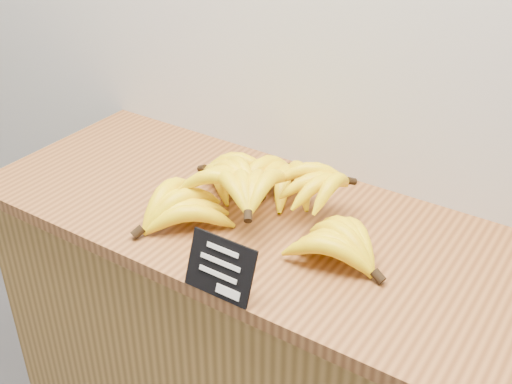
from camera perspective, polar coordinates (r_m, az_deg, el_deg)
The scene contains 4 objects.
counter at distance 1.68m, azimuth 0.98°, elevation -16.12°, with size 1.29×0.50×0.90m, color olive.
counter_top at distance 1.38m, azimuth 1.15°, elevation -2.85°, with size 1.33×0.54×0.03m, color #945B2D.
chalkboard_sign at distance 1.15m, azimuth -3.22°, elevation -6.74°, with size 0.14×0.01×0.11m, color black.
banana_pile at distance 1.35m, azimuth 0.03°, elevation -0.30°, with size 0.57×0.42×0.12m.
Camera 1 is at (0.74, 1.78, 1.68)m, focal length 45.00 mm.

